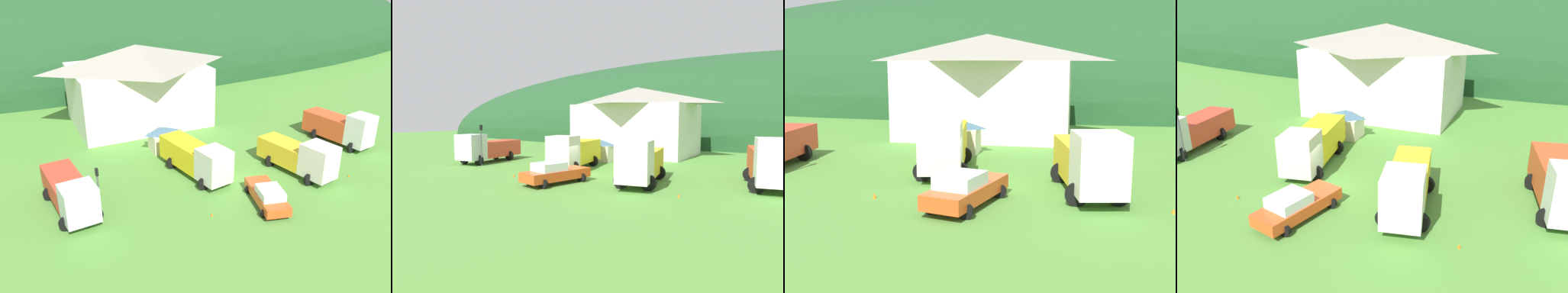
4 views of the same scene
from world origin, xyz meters
TOP-DOWN VIEW (x-y plane):
  - ground_plane at (0.00, 0.00)m, footprint 200.00×200.00m
  - forested_hill_backdrop at (0.00, 57.11)m, footprint 170.32×60.00m
  - depot_building at (-2.89, 17.76)m, footprint 15.74×11.40m
  - play_shed_cream at (-3.28, 8.92)m, footprint 2.93×2.32m
  - tow_truck_silver at (-13.78, 1.46)m, footprint 3.67×8.09m
  - flatbed_truck_yellow at (-2.73, 2.52)m, footprint 3.93×8.30m
  - heavy_rig_striped at (5.67, -1.13)m, footprint 3.86×7.83m
  - heavy_rig_white at (13.86, 2.56)m, footprint 3.88×7.66m
  - service_pickup_orange at (0.10, -4.25)m, footprint 3.22×5.68m
  - traffic_light_west at (-12.10, -0.74)m, footprint 0.20×0.32m
  - traffic_cone_near_pickup at (9.28, -3.57)m, footprint 0.36×0.36m
  - traffic_cone_mid_row at (-4.55, -3.82)m, footprint 0.36×0.36m

SIDE VIEW (x-z plane):
  - ground_plane at x=0.00m, z-range 0.00..0.00m
  - forested_hill_backdrop at x=0.00m, z-range -18.62..18.62m
  - traffic_cone_near_pickup at x=9.28m, z-range -0.23..0.23m
  - traffic_cone_mid_row at x=-4.55m, z-range -0.29..0.29m
  - service_pickup_orange at x=0.10m, z-range 0.00..1.66m
  - play_shed_cream at x=-3.28m, z-range 0.04..2.50m
  - tow_truck_silver at x=-13.78m, z-range 0.00..3.22m
  - heavy_rig_striped at x=5.67m, z-range 0.02..3.43m
  - flatbed_truck_yellow at x=-2.73m, z-range 0.07..3.41m
  - heavy_rig_white at x=13.86m, z-range -0.03..3.64m
  - traffic_light_west at x=-12.10m, z-range 0.48..4.71m
  - depot_building at x=-2.89m, z-range 0.14..9.19m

